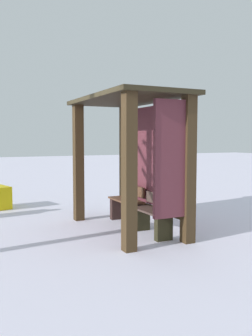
# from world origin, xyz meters

# --- Properties ---
(ground_plane) EXTENTS (60.00, 60.00, 0.00)m
(ground_plane) POSITION_xyz_m (0.00, 0.00, 0.00)
(ground_plane) COLOR white
(bus_shelter) EXTENTS (2.78, 1.45, 2.50)m
(bus_shelter) POSITION_xyz_m (0.10, 0.19, 1.63)
(bus_shelter) COLOR #3E2C18
(bus_shelter) RESTS_ON ground
(bench_left_inside) EXTENTS (0.98, 0.38, 0.77)m
(bench_left_inside) POSITION_xyz_m (-0.54, 0.27, 0.34)
(bench_left_inside) COLOR brown
(bench_left_inside) RESTS_ON ground
(bench_center_inside) EXTENTS (0.98, 0.35, 0.73)m
(bench_center_inside) POSITION_xyz_m (0.54, 0.27, 0.33)
(bench_center_inside) COLOR #45332D
(bench_center_inside) RESTS_ON ground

